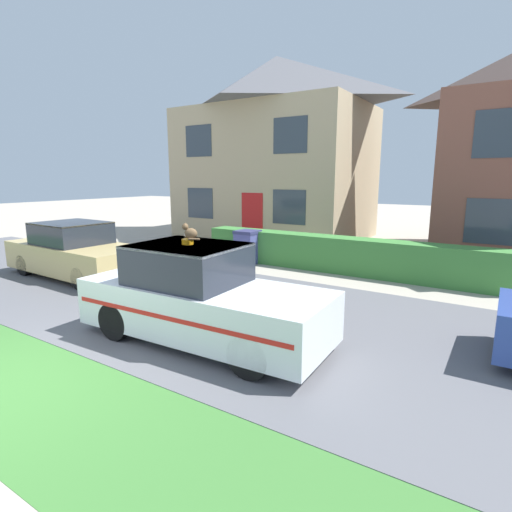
{
  "coord_description": "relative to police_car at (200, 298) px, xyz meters",
  "views": [
    {
      "loc": [
        5.45,
        -2.11,
        2.71
      ],
      "look_at": [
        0.92,
        4.96,
        1.05
      ],
      "focal_mm": 28.0,
      "sensor_mm": 36.0,
      "label": 1
    }
  ],
  "objects": [
    {
      "name": "garden_hedge",
      "position": [
        0.07,
        6.01,
        -0.23
      ],
      "size": [
        8.76,
        0.74,
        1.02
      ],
      "primitive_type": "cube",
      "color": "#3D7F38",
      "rests_on": "ground"
    },
    {
      "name": "neighbour_car_near",
      "position": [
        -5.79,
        1.55,
        -0.05
      ],
      "size": [
        4.44,
        1.83,
        1.49
      ],
      "rotation": [
        0.0,
        0.0,
        -0.03
      ],
      "color": "black",
      "rests_on": "road_strip"
    },
    {
      "name": "cat",
      "position": [
        -0.18,
        -0.0,
        1.08
      ],
      "size": [
        0.32,
        0.23,
        0.27
      ],
      "rotation": [
        0.0,
        0.0,
        3.61
      ],
      "color": "brown",
      "rests_on": "police_car"
    },
    {
      "name": "police_car",
      "position": [
        0.0,
        0.0,
        0.0
      ],
      "size": [
        4.32,
        1.79,
        1.7
      ],
      "rotation": [
        0.0,
        0.0,
        0.04
      ],
      "color": "black",
      "rests_on": "road_strip"
    },
    {
      "name": "lawn_verge",
      "position": [
        -1.24,
        -2.46,
        -0.74
      ],
      "size": [
        28.0,
        1.97,
        0.01
      ],
      "primitive_type": "cube",
      "color": "#3D7533",
      "rests_on": "ground"
    },
    {
      "name": "road_strip",
      "position": [
        -1.24,
        1.49,
        -0.74
      ],
      "size": [
        28.0,
        5.92,
        0.01
      ],
      "primitive_type": "cube",
      "color": "#5B5B60",
      "rests_on": "ground"
    },
    {
      "name": "wheelie_bin",
      "position": [
        -2.76,
        5.52,
        -0.21
      ],
      "size": [
        0.68,
        0.72,
        1.06
      ],
      "rotation": [
        0.0,
        0.0,
        0.02
      ],
      "color": "#474C8C",
      "rests_on": "ground"
    },
    {
      "name": "house_left",
      "position": [
        -5.13,
        11.37,
        3.28
      ],
      "size": [
        8.38,
        5.77,
        7.9
      ],
      "color": "tan",
      "rests_on": "ground"
    }
  ]
}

